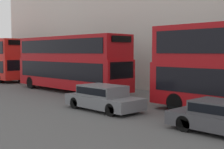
# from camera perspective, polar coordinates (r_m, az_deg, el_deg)

# --- Properties ---
(bus_second_in_queue) EXTENTS (2.59, 11.30, 4.29)m
(bus_second_in_queue) POSITION_cam_1_polar(r_m,az_deg,el_deg) (24.52, -7.69, 2.39)
(bus_second_in_queue) COLOR #A80F14
(bus_second_in_queue) RESTS_ON ground
(car_hatchback) EXTENTS (1.89, 4.44, 1.34)m
(car_hatchback) POSITION_cam_1_polar(r_m,az_deg,el_deg) (16.70, -1.63, -4.12)
(car_hatchback) COLOR slate
(car_hatchback) RESTS_ON ground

